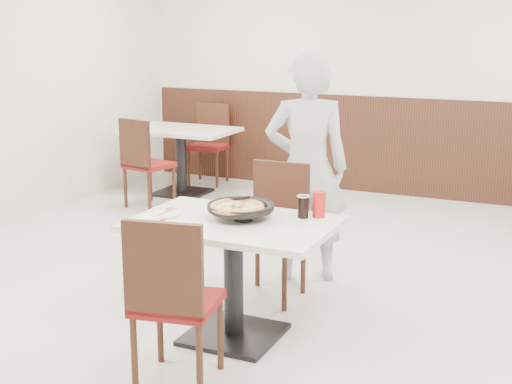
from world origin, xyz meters
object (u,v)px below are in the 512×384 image
at_px(bg_chair_left_near, 149,163).
at_px(bg_chair_left_far, 208,145).
at_px(red_cup, 319,204).
at_px(bg_table_left, 181,161).
at_px(chair_near, 177,298).
at_px(chair_far, 270,234).
at_px(main_table, 234,280).
at_px(diner_person, 307,168).
at_px(cola_glass, 303,207).
at_px(pizza, 237,210).
at_px(pizza_pan, 241,211).
at_px(side_plate, 165,215).

relative_size(bg_chair_left_near, bg_chair_left_far, 1.00).
bearing_deg(red_cup, bg_table_left, 133.00).
distance_m(chair_near, chair_far, 1.31).
distance_m(main_table, diner_person, 1.27).
height_order(main_table, cola_glass, cola_glass).
height_order(diner_person, bg_table_left, diner_person).
bearing_deg(cola_glass, main_table, -146.31).
xyz_separation_m(diner_person, bg_chair_left_near, (-2.26, 1.33, -0.38)).
xyz_separation_m(pizza, diner_person, (0.01, 1.15, 0.04)).
height_order(cola_glass, bg_chair_left_far, bg_chair_left_far).
distance_m(pizza_pan, cola_glass, 0.38).
relative_size(main_table, chair_near, 1.26).
relative_size(main_table, bg_table_left, 1.00).
distance_m(pizza_pan, bg_table_left, 3.84).
height_order(main_table, red_cup, red_cup).
xyz_separation_m(pizza_pan, side_plate, (-0.44, -0.15, -0.03)).
bearing_deg(side_plate, main_table, 10.55).
bearing_deg(bg_chair_left_near, pizza, -34.54).
bearing_deg(pizza, bg_table_left, 125.67).
xyz_separation_m(pizza_pan, red_cup, (0.42, 0.22, 0.04)).
bearing_deg(main_table, cola_glass, 33.69).
xyz_separation_m(main_table, cola_glass, (0.36, 0.24, 0.44)).
distance_m(chair_near, pizza_pan, 0.76).
bearing_deg(side_plate, red_cup, 23.40).
distance_m(chair_near, bg_chair_left_near, 3.83).
relative_size(side_plate, cola_glass, 1.25).
bearing_deg(pizza, cola_glass, 31.01).
bearing_deg(cola_glass, pizza_pan, -154.00).
distance_m(diner_person, bg_table_left, 3.04).
distance_m(bg_chair_left_near, bg_chair_left_far, 1.25).
bearing_deg(main_table, pizza, 69.38).
bearing_deg(pizza_pan, chair_near, -93.36).
height_order(chair_far, side_plate, chair_far).
relative_size(red_cup, diner_person, 0.09).
distance_m(red_cup, diner_person, 0.98).
height_order(chair_near, side_plate, chair_near).
xyz_separation_m(chair_near, red_cup, (0.46, 0.91, 0.35)).
bearing_deg(pizza, red_cup, 31.77).
bearing_deg(red_cup, chair_far, 141.41).
bearing_deg(pizza_pan, bg_chair_left_far, 121.22).
height_order(pizza, diner_person, diner_person).
xyz_separation_m(chair_far, bg_chair_left_far, (-2.16, 3.07, 0.00)).
bearing_deg(cola_glass, chair_near, -113.95).
bearing_deg(pizza_pan, side_plate, -161.13).
distance_m(cola_glass, bg_chair_left_far, 4.37).
xyz_separation_m(pizza_pan, cola_glass, (0.34, 0.17, 0.02)).
relative_size(pizza, bg_chair_left_near, 0.31).
distance_m(chair_near, side_plate, 0.73).
relative_size(red_cup, bg_chair_left_near, 0.17).
xyz_separation_m(diner_person, bg_table_left, (-2.26, 1.98, -0.48)).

